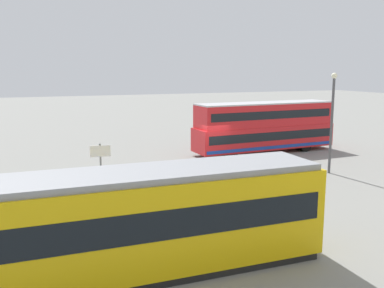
# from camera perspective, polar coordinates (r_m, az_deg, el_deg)

# --- Properties ---
(ground_plane) EXTENTS (160.00, 160.00, 0.00)m
(ground_plane) POSITION_cam_1_polar(r_m,az_deg,el_deg) (29.57, 3.20, -2.42)
(ground_plane) COLOR gray
(double_decker_bus) EXTENTS (11.53, 2.98, 3.88)m
(double_decker_bus) POSITION_cam_1_polar(r_m,az_deg,el_deg) (33.11, 9.76, 2.26)
(double_decker_bus) COLOR red
(double_decker_bus) RESTS_ON ground
(tram_yellow) EXTENTS (14.87, 2.88, 3.31)m
(tram_yellow) POSITION_cam_1_polar(r_m,az_deg,el_deg) (13.22, -13.22, -10.81)
(tram_yellow) COLOR #E5B70C
(tram_yellow) RESTS_ON ground
(pedestrian_near_railing) EXTENTS (0.40, 0.40, 1.78)m
(pedestrian_near_railing) POSITION_cam_1_polar(r_m,az_deg,el_deg) (21.22, -2.91, -4.54)
(pedestrian_near_railing) COLOR #33384C
(pedestrian_near_railing) RESTS_ON ground
(pedestrian_crossing) EXTENTS (0.38, 0.38, 1.71)m
(pedestrian_crossing) POSITION_cam_1_polar(r_m,az_deg,el_deg) (23.33, 7.64, -3.39)
(pedestrian_crossing) COLOR #4C3F2D
(pedestrian_crossing) RESTS_ON ground
(pedestrian_railing) EXTENTS (7.58, 0.10, 1.08)m
(pedestrian_railing) POSITION_cam_1_polar(r_m,az_deg,el_deg) (23.93, -0.08, -3.57)
(pedestrian_railing) COLOR gray
(pedestrian_railing) RESTS_ON ground
(info_sign) EXTENTS (1.08, 0.15, 2.50)m
(info_sign) POSITION_cam_1_polar(r_m,az_deg,el_deg) (22.99, -12.22, -1.84)
(info_sign) COLOR slate
(info_sign) RESTS_ON ground
(street_lamp) EXTENTS (0.36, 0.36, 6.16)m
(street_lamp) POSITION_cam_1_polar(r_m,az_deg,el_deg) (27.17, 18.35, 3.77)
(street_lamp) COLOR #4C4C51
(street_lamp) RESTS_ON ground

